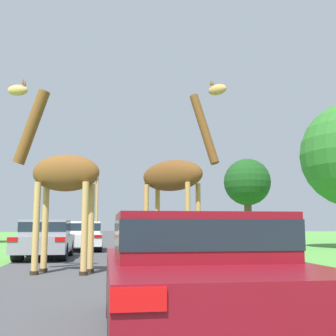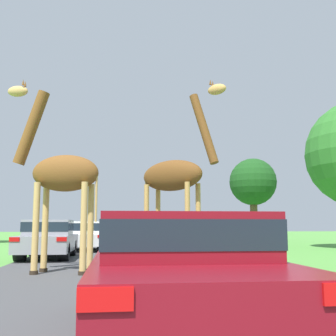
% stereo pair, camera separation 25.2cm
% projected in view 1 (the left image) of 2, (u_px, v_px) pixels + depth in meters
% --- Properties ---
extents(road, '(7.62, 120.00, 0.00)m').
position_uv_depth(road, '(116.00, 242.00, 29.75)').
color(road, '#424244').
rests_on(road, ground).
extents(giraffe_near_road, '(2.39, 2.25, 5.27)m').
position_uv_depth(giraffe_near_road, '(175.00, 177.00, 12.20)').
color(giraffe_near_road, tan).
rests_on(giraffe_near_road, ground).
extents(giraffe_companion, '(2.61, 1.09, 5.13)m').
position_uv_depth(giraffe_companion, '(61.00, 174.00, 10.94)').
color(giraffe_companion, tan).
rests_on(giraffe_companion, ground).
extents(car_lead_maroon, '(1.88, 4.12, 1.34)m').
position_uv_depth(car_lead_maroon, '(194.00, 271.00, 4.62)').
color(car_lead_maroon, maroon).
rests_on(car_lead_maroon, ground).
extents(car_queue_right, '(1.87, 4.14, 1.39)m').
position_uv_depth(car_queue_right, '(83.00, 235.00, 20.34)').
color(car_queue_right, silver).
rests_on(car_queue_right, ground).
extents(car_queue_left, '(1.83, 4.69, 1.45)m').
position_uv_depth(car_queue_left, '(175.00, 236.00, 18.21)').
color(car_queue_left, '#144C28').
rests_on(car_queue_left, ground).
extents(car_far_ahead, '(1.81, 4.27, 1.41)m').
position_uv_depth(car_far_ahead, '(46.00, 238.00, 15.53)').
color(car_far_ahead, gray).
rests_on(car_far_ahead, ground).
extents(tree_right_cluster, '(3.62, 3.62, 6.34)m').
position_uv_depth(tree_right_cluster, '(247.00, 183.00, 32.59)').
color(tree_right_cluster, brown).
rests_on(tree_right_cluster, ground).
extents(sign_post, '(0.70, 0.08, 1.63)m').
position_uv_depth(sign_post, '(261.00, 227.00, 17.43)').
color(sign_post, '#4C3823').
rests_on(sign_post, ground).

